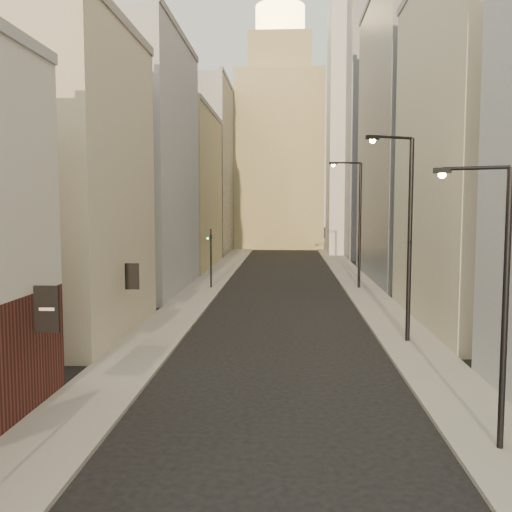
# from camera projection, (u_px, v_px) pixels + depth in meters

# --- Properties ---
(sidewalk_left) EXTENTS (3.00, 140.00, 0.15)m
(sidewalk_left) POSITION_uv_depth(u_px,v_px,m) (221.00, 271.00, 59.20)
(sidewalk_left) COLOR gray
(sidewalk_left) RESTS_ON ground
(sidewalk_right) EXTENTS (3.00, 140.00, 0.15)m
(sidewalk_right) POSITION_uv_depth(u_px,v_px,m) (347.00, 272.00, 58.48)
(sidewalk_right) COLOR gray
(sidewalk_right) RESTS_ON ground
(left_bldg_beige) EXTENTS (8.00, 12.00, 16.00)m
(left_bldg_beige) POSITION_uv_depth(u_px,v_px,m) (53.00, 184.00, 29.96)
(left_bldg_beige) COLOR #BDB195
(left_bldg_beige) RESTS_ON ground
(left_bldg_grey) EXTENTS (8.00, 16.00, 20.00)m
(left_bldg_grey) POSITION_uv_depth(u_px,v_px,m) (134.00, 167.00, 45.69)
(left_bldg_grey) COLOR #96979C
(left_bldg_grey) RESTS_ON ground
(left_bldg_tan) EXTENTS (8.00, 18.00, 17.00)m
(left_bldg_tan) POSITION_uv_depth(u_px,v_px,m) (177.00, 191.00, 63.73)
(left_bldg_tan) COLOR tan
(left_bldg_tan) RESTS_ON ground
(left_bldg_wingrid) EXTENTS (8.00, 20.00, 24.00)m
(left_bldg_wingrid) POSITION_uv_depth(u_px,v_px,m) (203.00, 171.00, 83.31)
(left_bldg_wingrid) COLOR gray
(left_bldg_wingrid) RESTS_ON ground
(right_bldg_beige) EXTENTS (8.00, 16.00, 20.00)m
(right_bldg_beige) POSITION_uv_depth(u_px,v_px,m) (492.00, 151.00, 32.44)
(right_bldg_beige) COLOR #BDB195
(right_bldg_beige) RESTS_ON ground
(right_bldg_wingrid) EXTENTS (8.00, 20.00, 26.00)m
(right_bldg_wingrid) POSITION_uv_depth(u_px,v_px,m) (415.00, 139.00, 52.06)
(right_bldg_wingrid) COLOR gray
(right_bldg_wingrid) RESTS_ON ground
(highrise) EXTENTS (21.00, 23.00, 51.20)m
(highrise) POSITION_uv_depth(u_px,v_px,m) (416.00, 69.00, 78.46)
(highrise) COLOR gray
(highrise) RESTS_ON ground
(clock_tower) EXTENTS (14.00, 14.00, 44.90)m
(clock_tower) POSITION_uv_depth(u_px,v_px,m) (280.00, 140.00, 94.14)
(clock_tower) COLOR tan
(clock_tower) RESTS_ON ground
(white_tower) EXTENTS (8.00, 8.00, 41.50)m
(white_tower) POSITION_uv_depth(u_px,v_px,m) (357.00, 121.00, 79.53)
(white_tower) COLOR silver
(white_tower) RESTS_ON ground
(streetlamp_near) EXTENTS (1.97, 0.96, 7.96)m
(streetlamp_near) POSITION_uv_depth(u_px,v_px,m) (498.00, 291.00, 15.59)
(streetlamp_near) COLOR black
(streetlamp_near) RESTS_ON ground
(streetlamp_mid) EXTENTS (2.49, 1.30, 10.20)m
(streetlamp_mid) POSITION_uv_depth(u_px,v_px,m) (406.00, 227.00, 27.91)
(streetlamp_mid) COLOR black
(streetlamp_mid) RESTS_ON ground
(streetlamp_far) EXTENTS (2.70, 0.78, 10.40)m
(streetlamp_far) POSITION_uv_depth(u_px,v_px,m) (357.00, 217.00, 46.46)
(streetlamp_far) COLOR black
(streetlamp_far) RESTS_ON ground
(traffic_light_left) EXTENTS (0.59, 0.53, 5.00)m
(traffic_light_left) POSITION_uv_depth(u_px,v_px,m) (211.00, 245.00, 46.81)
(traffic_light_left) COLOR black
(traffic_light_left) RESTS_ON ground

